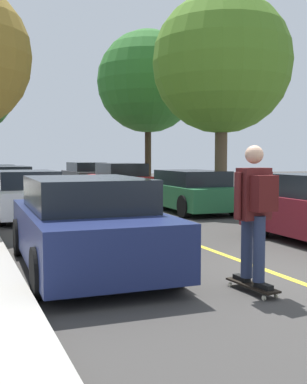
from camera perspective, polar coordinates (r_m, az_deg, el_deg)
The scene contains 12 objects.
ground at distance 7.28m, azimuth 14.86°, elevation -9.57°, with size 80.00×80.00×0.00m, color #3D3A38.
center_line at distance 10.67m, azimuth 1.68°, elevation -5.03°, with size 0.12×39.20×0.01m, color gold.
parked_car_left_nearest at distance 7.43m, azimuth -7.98°, elevation -3.85°, with size 2.08×4.22×1.40m.
parked_car_left_near at distance 13.85m, azimuth -14.81°, elevation -0.35°, with size 1.89×4.01×1.33m.
parked_car_left_far at distance 19.42m, azimuth -17.03°, elevation 0.96°, with size 1.86×4.55×1.36m.
parked_car_right_near at distance 15.06m, azimuth 4.39°, elevation 0.10°, with size 1.96×4.26×1.29m.
parked_car_right_far at distance 21.45m, azimuth -4.00°, elevation 1.48°, with size 2.10×4.49×1.43m.
parked_car_right_farthest at distance 27.29m, azimuth -8.06°, elevation 2.02°, with size 1.98×4.39×1.40m.
street_tree_right_nearest at distance 17.16m, azimuth 8.13°, elevation 14.87°, with size 4.79×4.79×7.18m.
street_tree_right_near at distance 23.28m, azimuth -0.66°, elevation 12.95°, with size 4.80×4.80×7.52m.
skateboard at distance 6.32m, azimuth 11.66°, elevation -10.83°, with size 0.28×0.85×0.10m.
skateboarder at distance 6.11m, azimuth 11.99°, elevation -1.70°, with size 0.59×0.71×1.76m.
Camera 1 is at (-4.31, -5.61, 1.72)m, focal length 44.86 mm.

